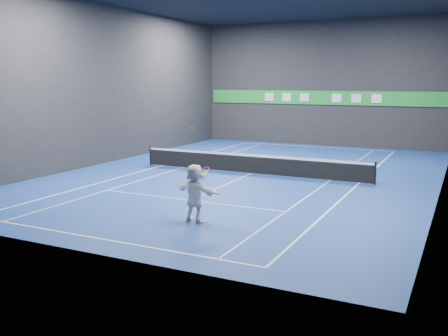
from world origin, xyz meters
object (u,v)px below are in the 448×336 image
at_px(tennis_racket, 204,172).
at_px(tennis_net, 251,163).
at_px(tennis_ball, 192,128).
at_px(player, 195,193).

bearing_deg(tennis_racket, tennis_net, 103.27).
distance_m(tennis_ball, tennis_racket, 1.50).
bearing_deg(tennis_net, player, -78.91).
bearing_deg(tennis_racket, tennis_ball, 175.70).
relative_size(player, tennis_net, 0.16).
height_order(tennis_net, tennis_racket, tennis_racket).
relative_size(tennis_ball, tennis_racket, 0.12).
xyz_separation_m(player, tennis_racket, (0.35, 0.05, 0.76)).
distance_m(tennis_ball, tennis_net, 9.40).
xyz_separation_m(tennis_ball, tennis_net, (-1.62, 8.88, -2.64)).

